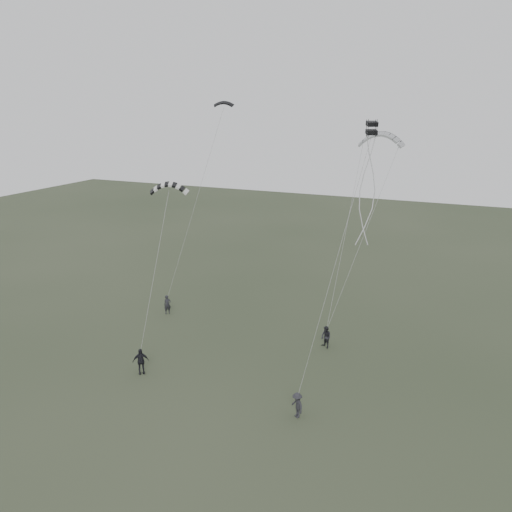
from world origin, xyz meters
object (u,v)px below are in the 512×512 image
at_px(kite_dark_small, 224,103).
at_px(kite_pale_large, 381,134).
at_px(flyer_right, 326,337).
at_px(flyer_center, 141,361).
at_px(flyer_left, 167,305).
at_px(kite_striped, 169,184).
at_px(flyer_far, 297,405).
at_px(kite_box, 372,128).

relative_size(kite_dark_small, kite_pale_large, 0.45).
height_order(flyer_right, flyer_center, flyer_center).
distance_m(flyer_left, flyer_right, 14.24).
relative_size(flyer_left, flyer_center, 0.93).
xyz_separation_m(flyer_left, kite_dark_small, (2.82, 5.82, 16.59)).
bearing_deg(kite_striped, flyer_left, 105.25).
relative_size(flyer_far, kite_box, 2.27).
xyz_separation_m(kite_dark_small, kite_pale_large, (12.83, 2.80, -2.45)).
height_order(flyer_left, flyer_center, flyer_center).
height_order(kite_striped, kite_box, kite_box).
relative_size(flyer_left, kite_striped, 0.65).
height_order(flyer_left, kite_pale_large, kite_pale_large).
bearing_deg(kite_striped, kite_dark_small, 71.76).
bearing_deg(flyer_far, kite_striped, -163.80).
xyz_separation_m(flyer_left, flyer_center, (3.85, -9.24, 0.07)).
distance_m(flyer_left, kite_box, 23.75).
xyz_separation_m(kite_striped, kite_box, (13.59, -0.72, 3.96)).
bearing_deg(kite_pale_large, kite_box, -79.96).
bearing_deg(flyer_right, kite_pale_large, 114.58).
xyz_separation_m(flyer_center, kite_dark_small, (-1.04, 15.06, 16.52)).
relative_size(flyer_left, flyer_far, 1.07).
height_order(flyer_left, kite_dark_small, kite_dark_small).
bearing_deg(kite_dark_small, kite_pale_large, -3.54).
height_order(flyer_far, kite_pale_large, kite_pale_large).
xyz_separation_m(flyer_center, kite_box, (13.56, 3.79, 15.13)).
height_order(flyer_right, flyer_far, flyer_right).
bearing_deg(kite_box, flyer_far, -144.19).
xyz_separation_m(flyer_left, kite_pale_large, (15.65, 8.62, 14.14)).
bearing_deg(kite_pale_large, flyer_center, -120.57).
xyz_separation_m(flyer_center, flyer_far, (11.15, -0.57, -0.12)).
bearing_deg(flyer_right, kite_striped, -125.99).
bearing_deg(kite_pale_large, kite_striped, -128.66).
distance_m(kite_dark_small, kite_striped, 11.87).
bearing_deg(flyer_left, flyer_right, -52.81).
distance_m(flyer_center, flyer_far, 11.16).
bearing_deg(flyer_left, kite_striped, -100.68).
distance_m(flyer_far, kite_dark_small, 25.88).
bearing_deg(kite_pale_large, flyer_far, -89.13).
bearing_deg(flyer_center, kite_striped, 50.00).
distance_m(flyer_left, kite_dark_small, 17.80).
xyz_separation_m(flyer_right, flyer_far, (0.79, -9.02, -0.06)).
distance_m(flyer_left, flyer_center, 10.01).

